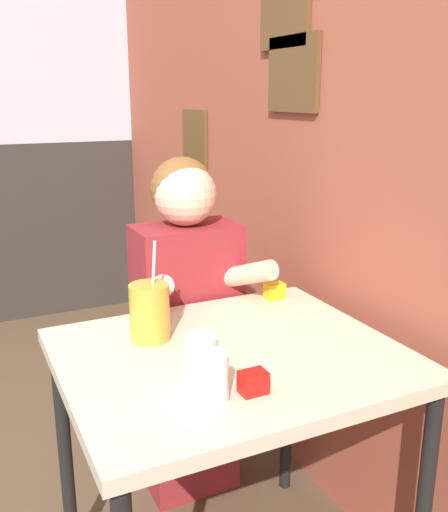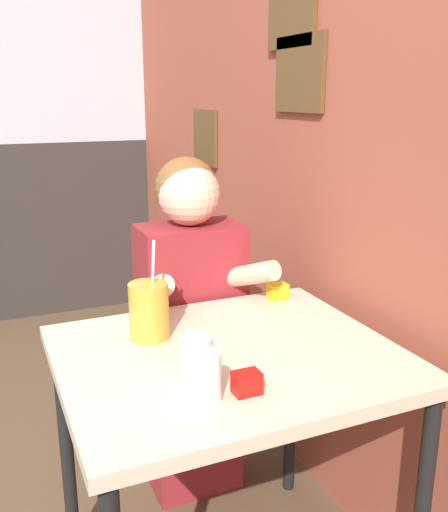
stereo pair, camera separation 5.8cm
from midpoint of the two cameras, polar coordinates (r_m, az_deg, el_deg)
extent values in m
cube|color=#9E4C38|center=(2.52, 2.17, 15.12)|extent=(0.06, 4.72, 2.70)
cube|color=brown|center=(2.08, 7.60, 23.01)|extent=(0.02, 0.30, 0.23)
cube|color=brown|center=(2.01, 8.39, 17.57)|extent=(0.02, 0.30, 0.25)
cube|color=brown|center=(2.78, -1.30, 11.73)|extent=(0.02, 0.27, 0.26)
cube|color=beige|center=(1.47, 1.60, -10.17)|extent=(0.84, 0.72, 0.04)
cylinder|color=black|center=(1.84, -14.53, -18.47)|extent=(0.04, 0.04, 0.72)
cylinder|color=black|center=(2.06, 7.56, -14.04)|extent=(0.04, 0.04, 0.72)
cube|color=maroon|center=(2.14, -2.30, -16.85)|extent=(0.31, 0.20, 0.45)
cube|color=maroon|center=(1.92, -2.46, -4.53)|extent=(0.34, 0.20, 0.52)
sphere|color=brown|center=(1.85, -2.88, 6.76)|extent=(0.21, 0.21, 0.21)
sphere|color=beige|center=(1.83, -2.59, 6.18)|extent=(0.20, 0.20, 0.20)
cylinder|color=beige|center=(1.72, -5.06, -3.03)|extent=(0.14, 0.27, 0.15)
cylinder|color=beige|center=(1.81, 3.11, -1.94)|extent=(0.14, 0.27, 0.15)
cylinder|color=gold|center=(1.52, -6.44, -5.50)|extent=(0.11, 0.11, 0.15)
cylinder|color=white|center=(1.49, -6.00, -0.89)|extent=(0.01, 0.04, 0.14)
cylinder|color=silver|center=(1.32, -1.50, -10.07)|extent=(0.08, 0.08, 0.10)
cylinder|color=silver|center=(1.23, -0.47, -11.95)|extent=(0.07, 0.07, 0.11)
cube|color=#B7140F|center=(1.27, 3.63, -12.56)|extent=(0.06, 0.04, 0.05)
cube|color=yellow|center=(1.83, 6.29, -3.54)|extent=(0.06, 0.04, 0.05)
camera|label=1|loc=(0.03, -88.92, 0.30)|focal=40.00mm
camera|label=2|loc=(0.03, 91.08, -0.30)|focal=40.00mm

